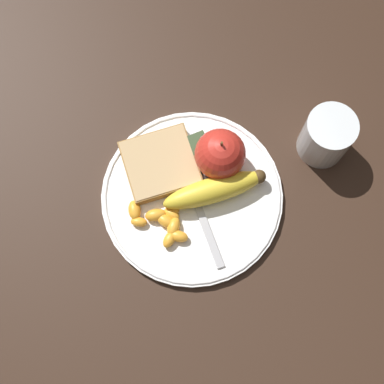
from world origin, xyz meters
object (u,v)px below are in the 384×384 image
Objects in this scene: juice_glass at (326,137)px; banana at (215,190)px; apple at (220,154)px; bread_slice at (160,164)px; plate at (192,196)px; fork at (195,198)px; jam_packet at (195,146)px.

juice_glass reaches higher than banana.
bread_slice is at bearing 161.04° from apple.
plate is 1.46× the size of fork.
fork is at bearing -145.59° from apple.
plate is at bearing 179.83° from juice_glass.
bread_slice and jam_packet have the same top height.
apple reaches higher than plate.
apple reaches higher than jam_packet.
juice_glass is 0.23m from fork.
apple is 0.05m from banana.
plate is 1.71× the size of banana.
juice_glass is (0.23, -0.00, 0.03)m from plate.
apple reaches higher than bread_slice.
bread_slice is at bearing 25.60° from fork.
juice_glass is 0.17m from apple.
banana reaches higher than plate.
plate is 0.04m from banana.
plate is at bearing -116.29° from jam_packet.
bread_slice is at bearing 129.80° from banana.
fork is (-0.06, -0.04, -0.04)m from apple.
banana is 4.10× the size of jam_packet.
banana reaches higher than jam_packet.
bread_slice reaches higher than plate.
jam_packet reaches higher than plate.
fork is at bearing -178.58° from juice_glass.
apple is (0.06, 0.03, 0.04)m from plate.
jam_packet is (0.03, 0.08, 0.01)m from fork.
apple is 0.74× the size of bread_slice.
bread_slice is 0.08m from fork.
banana reaches higher than bread_slice.
banana is 0.85× the size of fork.
juice_glass reaches higher than bread_slice.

